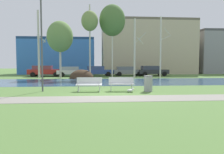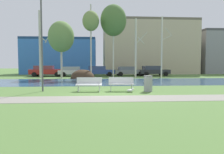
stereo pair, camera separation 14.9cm
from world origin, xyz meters
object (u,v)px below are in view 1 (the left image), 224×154
at_px(bench_left, 89,84).
at_px(streetlamp, 41,25).
at_px(parked_sedan_second_white, 72,71).
at_px(bench_right, 121,84).
at_px(trash_bin, 148,83).
at_px(parked_suv_fifth_dark, 152,71).
at_px(parked_wagon_fourth_grey, 127,71).
at_px(parked_van_nearest_red, 45,71).
at_px(parked_hatch_third_blue, 97,71).
at_px(seagull, 131,90).

bearing_deg(bench_left, streetlamp, 175.47).
bearing_deg(parked_sedan_second_white, bench_right, -73.09).
xyz_separation_m(trash_bin, parked_suv_fifth_dark, (4.85, 16.61, 0.26)).
distance_m(trash_bin, parked_wagon_fourth_grey, 16.91).
xyz_separation_m(parked_van_nearest_red, parked_wagon_fourth_grey, (11.55, 0.48, -0.07)).
height_order(bench_right, parked_hatch_third_blue, parked_hatch_third_blue).
height_order(trash_bin, parked_van_nearest_red, parked_van_nearest_red).
relative_size(streetlamp, parked_suv_fifth_dark, 1.42).
distance_m(parked_sedan_second_white, parked_suv_fifth_dark, 11.39).
xyz_separation_m(streetlamp, parked_sedan_second_white, (0.04, 15.86, -3.36)).
xyz_separation_m(parked_sedan_second_white, parked_hatch_third_blue, (3.50, 0.37, 0.03)).
bearing_deg(trash_bin, seagull, -160.98).
bearing_deg(bench_right, seagull, -56.29).
bearing_deg(trash_bin, streetlamp, 175.38).
distance_m(trash_bin, parked_suv_fifth_dark, 17.30).
relative_size(bench_right, trash_bin, 1.66).
distance_m(trash_bin, seagull, 1.30).
height_order(bench_right, trash_bin, trash_bin).
relative_size(bench_left, parked_van_nearest_red, 0.36).
xyz_separation_m(parked_hatch_third_blue, parked_wagon_fourth_grey, (4.35, 0.09, -0.03)).
xyz_separation_m(trash_bin, seagull, (-1.18, -0.41, -0.38)).
height_order(trash_bin, parked_sedan_second_white, parked_sedan_second_white).
xyz_separation_m(parked_sedan_second_white, parked_suv_fifth_dark, (11.39, 0.21, 0.04)).
bearing_deg(parked_wagon_fourth_grey, parked_hatch_third_blue, -178.82).
distance_m(bench_left, parked_van_nearest_red, 17.36).
distance_m(parked_van_nearest_red, parked_wagon_fourth_grey, 11.56).
distance_m(trash_bin, parked_hatch_third_blue, 17.04).
relative_size(trash_bin, parked_wagon_fourth_grey, 0.22).
xyz_separation_m(bench_right, trash_bin, (1.65, -0.30, 0.04)).
bearing_deg(trash_bin, parked_sedan_second_white, 111.75).
xyz_separation_m(bench_right, parked_wagon_fourth_grey, (2.97, 16.56, 0.25)).
xyz_separation_m(bench_left, parked_wagon_fourth_grey, (4.99, 16.56, 0.25)).
bearing_deg(streetlamp, bench_left, -4.53).
height_order(bench_left, parked_wagon_fourth_grey, parked_wagon_fourth_grey).
distance_m(bench_left, parked_wagon_fourth_grey, 17.29).
bearing_deg(parked_hatch_third_blue, bench_left, -92.22).
height_order(bench_left, bench_right, same).
relative_size(bench_right, parked_van_nearest_red, 0.36).
bearing_deg(trash_bin, parked_wagon_fourth_grey, 85.54).
bearing_deg(trash_bin, parked_van_nearest_red, 122.00).
bearing_deg(parked_sedan_second_white, streetlamp, -90.16).
relative_size(trash_bin, parked_suv_fifth_dark, 0.22).
bearing_deg(bench_right, parked_hatch_third_blue, 94.82).
distance_m(seagull, parked_van_nearest_red, 19.08).
relative_size(bench_right, parked_hatch_third_blue, 0.38).
bearing_deg(bench_left, parked_van_nearest_red, 112.19).
bearing_deg(parked_wagon_fourth_grey, bench_left, -106.78).
relative_size(streetlamp, parked_sedan_second_white, 1.46).
bearing_deg(bench_right, parked_van_nearest_red, 118.10).
bearing_deg(parked_suv_fifth_dark, parked_van_nearest_red, -179.12).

